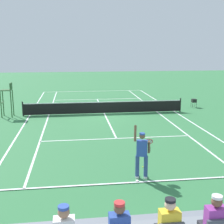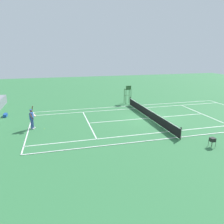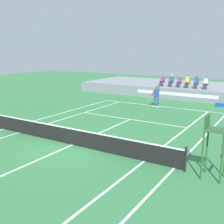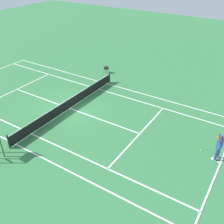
{
  "view_description": "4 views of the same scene",
  "coord_description": "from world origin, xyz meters",
  "px_view_note": "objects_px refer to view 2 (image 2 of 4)",
  "views": [
    {
      "loc": [
        2.3,
        22.01,
        4.91
      ],
      "look_at": [
        -0.06,
        4.04,
        1.0
      ],
      "focal_mm": 48.23,
      "sensor_mm": 36.0,
      "label": 1
    },
    {
      "loc": [
        -20.05,
        9.39,
        6.83
      ],
      "look_at": [
        -0.06,
        4.04,
        1.0
      ],
      "focal_mm": 34.88,
      "sensor_mm": 36.0,
      "label": 2
    },
    {
      "loc": [
        8.89,
        -10.36,
        4.8
      ],
      "look_at": [
        -0.06,
        4.04,
        1.0
      ],
      "focal_mm": 44.04,
      "sensor_mm": 36.0,
      "label": 3
    },
    {
      "loc": [
        13.43,
        12.67,
        10.94
      ],
      "look_at": [
        -0.06,
        4.04,
        1.0
      ],
      "focal_mm": 41.69,
      "sensor_mm": 36.0,
      "label": 4
    }
  ],
  "objects_px": {
    "ball_hopper": "(213,140)",
    "umpire_chair": "(128,92)",
    "equipment_bag": "(5,115)",
    "tennis_ball": "(44,129)",
    "tennis_player": "(32,118)"
  },
  "relations": [
    {
      "from": "equipment_bag",
      "to": "tennis_player",
      "type": "bearing_deg",
      "value": -146.52
    },
    {
      "from": "tennis_ball",
      "to": "equipment_bag",
      "type": "height_order",
      "value": "equipment_bag"
    },
    {
      "from": "tennis_ball",
      "to": "ball_hopper",
      "type": "xyz_separation_m",
      "value": [
        -7.18,
        -12.08,
        0.54
      ]
    },
    {
      "from": "tennis_ball",
      "to": "umpire_chair",
      "type": "relative_size",
      "value": 0.03
    },
    {
      "from": "tennis_player",
      "to": "umpire_chair",
      "type": "distance_m",
      "value": 13.59
    },
    {
      "from": "tennis_player",
      "to": "tennis_ball",
      "type": "relative_size",
      "value": 30.63
    },
    {
      "from": "tennis_ball",
      "to": "umpire_chair",
      "type": "distance_m",
      "value": 12.99
    },
    {
      "from": "ball_hopper",
      "to": "umpire_chair",
      "type": "bearing_deg",
      "value": 6.03
    },
    {
      "from": "equipment_bag",
      "to": "tennis_ball",
      "type": "bearing_deg",
      "value": -140.61
    },
    {
      "from": "tennis_ball",
      "to": "tennis_player",
      "type": "bearing_deg",
      "value": 73.82
    },
    {
      "from": "tennis_player",
      "to": "equipment_bag",
      "type": "bearing_deg",
      "value": 33.48
    },
    {
      "from": "umpire_chair",
      "to": "tennis_player",
      "type": "bearing_deg",
      "value": 121.8
    },
    {
      "from": "ball_hopper",
      "to": "equipment_bag",
      "type": "bearing_deg",
      "value": 52.97
    },
    {
      "from": "tennis_player",
      "to": "ball_hopper",
      "type": "height_order",
      "value": "tennis_player"
    },
    {
      "from": "tennis_ball",
      "to": "umpire_chair",
      "type": "xyz_separation_m",
      "value": [
        7.45,
        -10.54,
        1.52
      ]
    }
  ]
}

